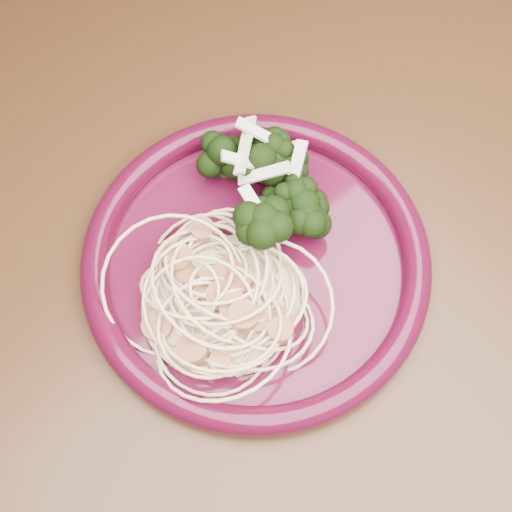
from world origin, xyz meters
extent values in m
plane|color=brown|center=(0.00, 0.00, 0.00)|extent=(3.50, 3.50, 0.00)
cube|color=#472814|center=(0.00, 0.00, 0.73)|extent=(1.20, 0.80, 0.04)
cylinder|color=#472814|center=(0.55, 0.35, 0.35)|extent=(0.06, 0.06, 0.71)
cylinder|color=#460A22|center=(0.11, -0.07, 0.75)|extent=(0.35, 0.35, 0.01)
torus|color=#46041E|center=(0.11, -0.07, 0.76)|extent=(0.36, 0.36, 0.02)
ellipsoid|color=beige|center=(0.06, -0.08, 0.77)|extent=(0.16, 0.15, 0.03)
ellipsoid|color=black|center=(0.16, -0.05, 0.78)|extent=(0.14, 0.18, 0.06)
camera|label=1|loc=(-0.05, -0.27, 1.30)|focal=50.00mm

